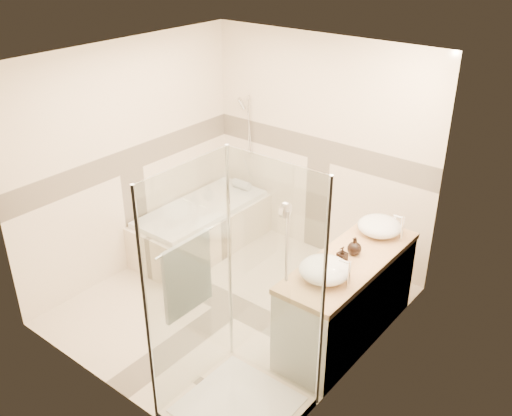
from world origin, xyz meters
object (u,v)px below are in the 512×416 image
Objects in this scene: bathtub at (202,225)px; amenity_bottle_a at (342,256)px; vessel_sink_near at (379,226)px; shower_enclosure at (232,352)px; amenity_bottle_b at (355,246)px; vessel_sink_far at (325,270)px; vanity at (347,298)px.

amenity_bottle_a is at bearing -12.45° from bathtub.
vessel_sink_near is at bearing 5.67° from bathtub.
amenity_bottle_b is at bearing 78.68° from shower_enclosure.
vessel_sink_near is at bearing 90.00° from vessel_sink_far.
shower_enclosure is 1.26m from amenity_bottle_a.
bathtub is 3.93× the size of vessel_sink_far.
shower_enclosure reaches higher than vanity.
bathtub is 2.18m from vanity.
amenity_bottle_a is 0.21m from amenity_bottle_b.
amenity_bottle_a is at bearing -90.00° from vessel_sink_near.
amenity_bottle_b is at bearing 90.00° from vessel_sink_far.
vessel_sink_near is 2.51× the size of amenity_bottle_b.
bathtub is 0.83× the size of shower_enclosure.
vessel_sink_near is 0.97m from vessel_sink_far.
vessel_sink_far is (0.27, 0.87, 0.43)m from shower_enclosure.
vanity is 9.82× the size of amenity_bottle_b.
shower_enclosure reaches higher than vessel_sink_far.
shower_enclosure is 12.37× the size of amenity_bottle_b.
vanity is at bearing 80.58° from amenity_bottle_a.
amenity_bottle_b is (2.13, -0.26, 0.63)m from bathtub.
vanity is 3.91× the size of vessel_sink_near.
shower_enclosure is at bearing -107.46° from vessel_sink_far.
amenity_bottle_a is at bearing 76.66° from shower_enclosure.
vessel_sink_far reaches higher than bathtub.
bathtub is at bearing 138.90° from shower_enclosure.
vanity is 0.76m from vessel_sink_near.
amenity_bottle_a is (-0.02, -0.12, 0.51)m from vanity.
shower_enclosure reaches higher than amenity_bottle_b.
vanity is 0.51m from amenity_bottle_b.
shower_enclosure is at bearing -101.32° from amenity_bottle_b.
vanity is at bearing -87.96° from vessel_sink_near.
shower_enclosure is at bearing -41.10° from bathtub.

